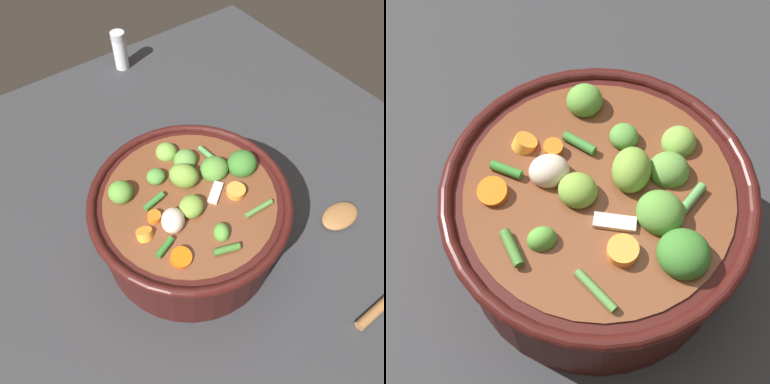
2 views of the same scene
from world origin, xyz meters
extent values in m
plane|color=#2D2D30|center=(0.00, 0.00, 0.00)|extent=(1.10, 1.10, 0.00)
cylinder|color=#38110F|center=(0.00, 0.00, 0.06)|extent=(0.28, 0.28, 0.12)
torus|color=#38110F|center=(0.00, 0.00, 0.12)|extent=(0.29, 0.29, 0.01)
cylinder|color=brown|center=(0.00, 0.00, 0.06)|extent=(0.25, 0.25, 0.11)
ellipsoid|color=#518F33|center=(-0.07, 0.00, 0.12)|extent=(0.03, 0.03, 0.03)
ellipsoid|color=#5B8B3B|center=(0.06, -0.03, 0.12)|extent=(0.05, 0.05, 0.03)
ellipsoid|color=olive|center=(-0.02, 0.01, 0.13)|extent=(0.04, 0.04, 0.03)
ellipsoid|color=#4D8837|center=(0.06, 0.02, 0.13)|extent=(0.03, 0.03, 0.02)
ellipsoid|color=olive|center=(0.03, -0.01, 0.13)|extent=(0.06, 0.05, 0.04)
ellipsoid|color=#6F9D3C|center=(0.09, -0.02, 0.12)|extent=(0.04, 0.04, 0.03)
ellipsoid|color=#568E35|center=(0.06, 0.08, 0.13)|extent=(0.05, 0.05, 0.03)
ellipsoid|color=#4F8632|center=(0.02, -0.06, 0.13)|extent=(0.05, 0.05, 0.04)
ellipsoid|color=#367229|center=(0.00, -0.10, 0.13)|extent=(0.05, 0.05, 0.04)
cylinder|color=orange|center=(-0.01, 0.08, 0.12)|extent=(0.03, 0.03, 0.02)
cylinder|color=orange|center=(-0.07, 0.06, 0.12)|extent=(0.04, 0.04, 0.02)
cylinder|color=orange|center=(0.00, 0.06, 0.12)|extent=(0.02, 0.03, 0.02)
cylinder|color=orange|center=(-0.03, -0.06, 0.12)|extent=(0.04, 0.04, 0.02)
ellipsoid|color=beige|center=(-0.02, 0.04, 0.13)|extent=(0.05, 0.05, 0.03)
cylinder|color=#4F843A|center=(-0.07, -0.06, 0.13)|extent=(0.01, 0.04, 0.01)
cylinder|color=#4A8745|center=(0.05, -0.07, 0.13)|extent=(0.04, 0.01, 0.01)
cylinder|color=#2E7529|center=(-0.05, 0.07, 0.13)|extent=(0.02, 0.03, 0.01)
cylinder|color=#36782F|center=(0.02, 0.05, 0.13)|extent=(0.02, 0.03, 0.01)
cylinder|color=#3E702A|center=(-0.10, 0.01, 0.13)|extent=(0.02, 0.04, 0.01)
cube|color=beige|center=(-0.02, -0.03, 0.12)|extent=(0.03, 0.04, 0.00)
camera|label=1|loc=(-0.24, 0.17, 0.54)|focal=34.31mm
camera|label=2|loc=(-0.19, -0.16, 0.54)|focal=50.28mm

